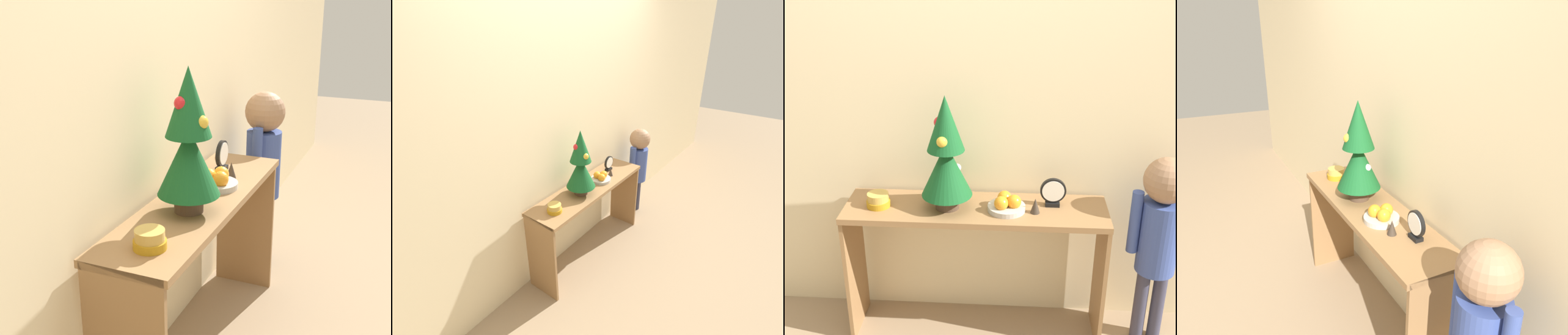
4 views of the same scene
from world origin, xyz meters
TOP-DOWN VIEW (x-y plane):
  - ground_plane at (0.00, 0.00)m, footprint 12.00×12.00m
  - back_wall at (0.00, 0.38)m, footprint 7.00×0.05m
  - console_table at (0.00, 0.17)m, footprint 1.28×0.34m
  - mini_tree at (-0.14, 0.15)m, footprint 0.24×0.24m
  - fruit_bowl at (0.15, 0.15)m, footprint 0.18×0.18m
  - singing_bowl at (-0.47, 0.15)m, footprint 0.12×0.12m
  - desk_clock at (0.37, 0.21)m, footprint 0.13×0.04m
  - figurine at (0.29, 0.13)m, footprint 0.05×0.05m
  - child_figure at (0.89, 0.15)m, footprint 0.30×0.22m

SIDE VIEW (x-z plane):
  - ground_plane at x=0.00m, z-range 0.00..0.00m
  - console_table at x=0.00m, z-range 0.21..0.94m
  - child_figure at x=0.89m, z-range 0.16..1.18m
  - singing_bowl at x=-0.47m, z-range 0.73..0.80m
  - fruit_bowl at x=0.15m, z-range 0.72..0.80m
  - figurine at x=0.29m, z-range 0.73..0.81m
  - desk_clock at x=0.37m, z-range 0.73..0.87m
  - mini_tree at x=-0.14m, z-range 0.73..1.29m
  - back_wall at x=0.00m, z-range 0.00..2.50m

